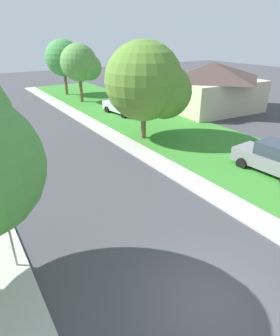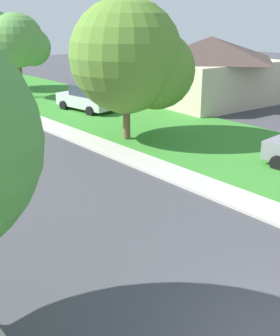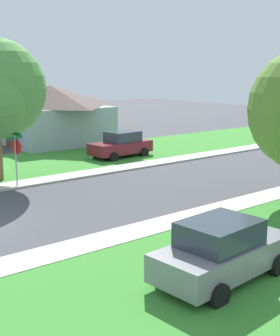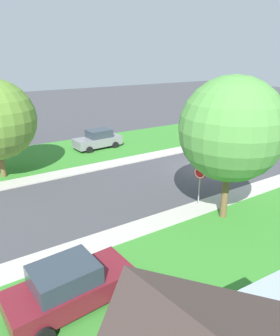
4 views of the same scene
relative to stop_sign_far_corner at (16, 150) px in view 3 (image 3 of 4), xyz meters
name	(u,v)px [view 3 (image 3 of 4)]	position (x,y,z in m)	size (l,w,h in m)	color
sidewalk_east	(259,199)	(9.05, 7.44, -1.84)	(1.40, 56.00, 0.10)	#B7B2A8
sidewalk_west	(131,167)	(-0.35, 7.44, -1.84)	(1.40, 56.00, 0.10)	#B7B2A8
lawn_west	(89,156)	(-5.05, 7.44, -1.85)	(8.00, 56.00, 0.08)	#38842D
stop_sign_far_corner	(16,150)	(0.00, 0.00, 0.00)	(0.90, 0.90, 2.77)	#9E9EA3
car_white_across_road	(278,126)	(-3.23, 26.28, -1.01)	(2.23, 4.40, 1.76)	white
car_grey_driveway_right	(222,251)	(13.58, -0.20, -1.01)	(2.26, 4.41, 1.76)	gray
car_maroon_kerbside_mid	(121,145)	(-3.35, 8.93, -1.01)	(2.25, 4.41, 1.76)	maroon
house_left_setback	(51,113)	(-12.14, 8.52, 0.49)	(9.41, 8.28, 4.60)	#93A3B2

